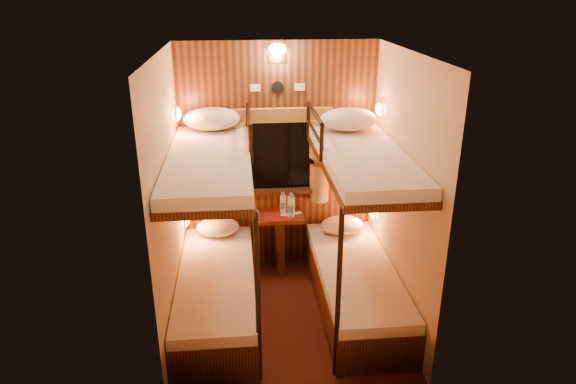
{
  "coord_description": "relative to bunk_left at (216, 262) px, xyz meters",
  "views": [
    {
      "loc": [
        -0.39,
        -4.03,
        2.87
      ],
      "look_at": [
        0.02,
        0.15,
        1.19
      ],
      "focal_mm": 32.0,
      "sensor_mm": 36.0,
      "label": 1
    }
  ],
  "objects": [
    {
      "name": "pillow_upper_right",
      "position": [
        1.3,
        0.62,
        1.14
      ],
      "size": [
        0.55,
        0.39,
        0.21
      ],
      "primitive_type": "ellipsoid",
      "color": "silver",
      "rests_on": "bunk_right"
    },
    {
      "name": "pillow_lower_right",
      "position": [
        1.3,
        0.68,
        -0.01
      ],
      "size": [
        0.45,
        0.32,
        0.18
      ],
      "primitive_type": "ellipsoid",
      "color": "silver",
      "rests_on": "bunk_right"
    },
    {
      "name": "wall_front",
      "position": [
        0.65,
        -1.12,
        0.64
      ],
      "size": [
        2.4,
        0.0,
        2.4
      ],
      "primitive_type": "plane",
      "rotation": [
        -1.57,
        0.0,
        0.0
      ],
      "color": "#C6B293",
      "rests_on": "floor"
    },
    {
      "name": "curtains",
      "position": [
        0.65,
        0.9,
        0.71
      ],
      "size": [
        1.1,
        0.22,
        1.0
      ],
      "color": "olive",
      "rests_on": "back_panel"
    },
    {
      "name": "bunk_left",
      "position": [
        0.0,
        0.0,
        0.0
      ],
      "size": [
        0.72,
        1.9,
        1.82
      ],
      "color": "black",
      "rests_on": "floor"
    },
    {
      "name": "floor",
      "position": [
        0.65,
        -0.07,
        -0.56
      ],
      "size": [
        2.1,
        2.1,
        0.0
      ],
      "primitive_type": "plane",
      "color": "#3C1910",
      "rests_on": "ground"
    },
    {
      "name": "bottle_right",
      "position": [
        0.76,
        0.71,
        0.21
      ],
      "size": [
        0.08,
        0.08,
        0.27
      ],
      "rotation": [
        0.0,
        0.0,
        -0.03
      ],
      "color": "#99BFE5",
      "rests_on": "table"
    },
    {
      "name": "wall_left",
      "position": [
        -0.35,
        -0.07,
        0.64
      ],
      "size": [
        0.0,
        2.4,
        2.4
      ],
      "primitive_type": "plane",
      "rotation": [
        1.57,
        0.0,
        1.57
      ],
      "color": "#C6B293",
      "rests_on": "floor"
    },
    {
      "name": "bottle_left",
      "position": [
        0.69,
        0.83,
        0.19
      ],
      "size": [
        0.07,
        0.07,
        0.23
      ],
      "rotation": [
        0.0,
        0.0,
        -0.12
      ],
      "color": "#99BFE5",
      "rests_on": "table"
    },
    {
      "name": "table",
      "position": [
        0.65,
        0.78,
        -0.14
      ],
      "size": [
        0.5,
        0.34,
        0.66
      ],
      "color": "#501812",
      "rests_on": "floor"
    },
    {
      "name": "bunk_right",
      "position": [
        1.3,
        0.0,
        0.0
      ],
      "size": [
        0.72,
        1.9,
        1.82
      ],
      "color": "black",
      "rests_on": "floor"
    },
    {
      "name": "pillow_lower_left",
      "position": [
        -0.0,
        0.77,
        -0.01
      ],
      "size": [
        0.45,
        0.32,
        0.18
      ],
      "primitive_type": "ellipsoid",
      "color": "silver",
      "rests_on": "bunk_left"
    },
    {
      "name": "pillow_upper_left",
      "position": [
        -0.0,
        0.77,
        1.14
      ],
      "size": [
        0.54,
        0.39,
        0.21
      ],
      "primitive_type": "ellipsoid",
      "color": "silver",
      "rests_on": "bunk_left"
    },
    {
      "name": "wall_right",
      "position": [
        1.65,
        -0.07,
        0.64
      ],
      "size": [
        0.0,
        2.4,
        2.4
      ],
      "primitive_type": "plane",
      "rotation": [
        1.57,
        0.0,
        -1.57
      ],
      "color": "#C6B293",
      "rests_on": "floor"
    },
    {
      "name": "back_panel",
      "position": [
        0.65,
        0.97,
        0.64
      ],
      "size": [
        2.0,
        0.03,
        2.4
      ],
      "primitive_type": "cube",
      "color": "black",
      "rests_on": "floor"
    },
    {
      "name": "wall_back",
      "position": [
        0.65,
        0.98,
        0.64
      ],
      "size": [
        2.4,
        0.0,
        2.4
      ],
      "primitive_type": "plane",
      "rotation": [
        1.57,
        0.0,
        0.0
      ],
      "color": "#C6B293",
      "rests_on": "floor"
    },
    {
      "name": "back_fixtures",
      "position": [
        0.65,
        0.93,
        1.69
      ],
      "size": [
        0.54,
        0.09,
        0.48
      ],
      "color": "black",
      "rests_on": "back_panel"
    },
    {
      "name": "sachet_a",
      "position": [
        0.69,
        0.76,
        0.09
      ],
      "size": [
        0.09,
        0.07,
        0.01
      ],
      "primitive_type": "cube",
      "rotation": [
        0.0,
        0.0,
        -0.17
      ],
      "color": "silver",
      "rests_on": "table"
    },
    {
      "name": "window",
      "position": [
        0.65,
        0.94,
        0.62
      ],
      "size": [
        1.0,
        0.12,
        0.79
      ],
      "color": "black",
      "rests_on": "back_panel"
    },
    {
      "name": "reading_lamps",
      "position": [
        0.65,
        0.63,
        0.68
      ],
      "size": [
        2.0,
        0.2,
        1.25
      ],
      "color": "orange",
      "rests_on": "wall_left"
    },
    {
      "name": "sachet_b",
      "position": [
        0.84,
        0.8,
        0.09
      ],
      "size": [
        0.09,
        0.07,
        0.01
      ],
      "primitive_type": "cube",
      "rotation": [
        0.0,
        0.0,
        0.31
      ],
      "color": "silver",
      "rests_on": "table"
    },
    {
      "name": "ceiling",
      "position": [
        0.65,
        -0.07,
        1.84
      ],
      "size": [
        2.1,
        2.1,
        0.0
      ],
      "primitive_type": "plane",
      "rotation": [
        3.14,
        0.0,
        0.0
      ],
      "color": "silver",
      "rests_on": "wall_back"
    }
  ]
}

